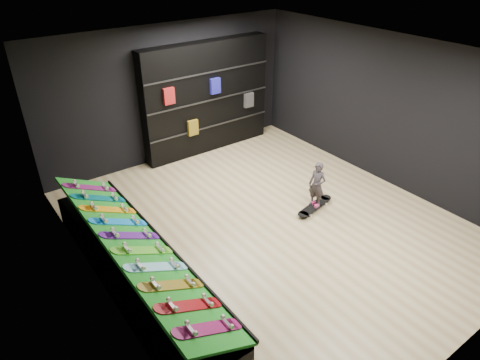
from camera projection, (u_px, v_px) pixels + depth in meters
floor at (269, 224)px, 7.76m from camera, size 6.00×7.00×0.01m
ceiling at (276, 57)px, 6.25m from camera, size 6.00×7.00×0.01m
wall_back at (170, 94)px, 9.44m from camera, size 6.00×0.02×3.00m
wall_left at (92, 211)px, 5.47m from camera, size 0.02×7.00×3.00m
wall_right at (387, 110)px, 8.54m from camera, size 0.02×7.00×3.00m
display_rack at (137, 270)px, 6.32m from camera, size 0.90×4.50×0.50m
turf_ramp at (136, 245)px, 6.12m from camera, size 0.92×4.50×0.46m
back_shelving at (207, 98)px, 9.86m from camera, size 3.19×0.37×2.55m
floor_skateboard at (315, 207)px, 8.15m from camera, size 1.00×0.41×0.09m
child at (316, 193)px, 7.99m from camera, size 0.19×0.23×0.54m
display_board_0 at (208, 328)px, 4.79m from camera, size 0.93×0.22×0.50m
display_board_1 at (189, 306)px, 5.08m from camera, size 0.93×0.22×0.50m
display_board_2 at (172, 285)px, 5.38m from camera, size 0.93×0.22×0.50m
display_board_3 at (157, 267)px, 5.67m from camera, size 0.93×0.22×0.50m
display_board_4 at (143, 250)px, 5.96m from camera, size 0.93×0.22×0.50m
display_board_5 at (130, 235)px, 6.26m from camera, size 0.93×0.22×0.50m
display_board_6 at (119, 222)px, 6.55m from camera, size 0.93×0.22×0.50m
display_board_7 at (109, 209)px, 6.85m from camera, size 0.93×0.22×0.50m
display_board_8 at (99, 198)px, 7.14m from camera, size 0.93×0.22×0.50m
display_board_9 at (90, 188)px, 7.43m from camera, size 0.93×0.22×0.50m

